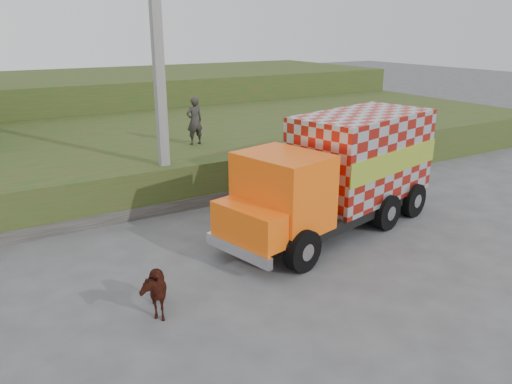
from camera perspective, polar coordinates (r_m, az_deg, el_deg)
ground at (r=13.74m, az=0.83°, el=-6.70°), size 120.00×120.00×0.00m
embankment at (r=22.19m, az=-12.90°, el=4.66°), size 40.00×12.00×1.50m
embankment_far at (r=33.52m, az=-19.64°, el=9.87°), size 40.00×12.00×3.00m
retaining_strip at (r=16.46m, az=-12.91°, el=-2.11°), size 16.00×0.50×0.40m
utility_pole at (r=16.27m, az=-10.95°, el=11.86°), size 1.20×0.30×8.00m
cargo_truck at (r=15.02m, az=9.69°, el=2.30°), size 7.89×4.09×3.37m
cow at (r=10.97m, az=-11.80°, el=-10.74°), size 0.89×1.42×1.11m
pedestrian at (r=19.38m, az=-7.04°, el=8.06°), size 0.68×0.47×1.82m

